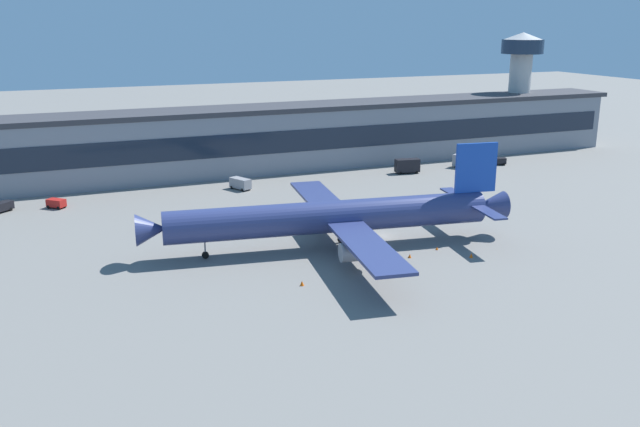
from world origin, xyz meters
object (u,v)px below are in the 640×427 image
Objects in this scene: baggage_tug at (56,203)px; control_tower at (520,77)px; stair_truck at (408,165)px; traffic_cone_1 at (302,283)px; airliner at (335,217)px; fuel_truck at (470,161)px; follow_me_car at (498,161)px; traffic_cone_2 at (471,255)px; crew_van at (240,183)px; traffic_cone_0 at (410,256)px; traffic_cone_3 at (437,248)px.

control_tower is at bearing 9.42° from baggage_tug.
stair_truck is 78.42m from traffic_cone_1.
airliner reaches higher than fuel_truck.
stair_truck is at bearing 48.96° from airliner.
traffic_cone_2 is at bearing -129.59° from follow_me_car.
crew_van is at bearing -179.62° from stair_truck.
crew_van is 7.55× the size of traffic_cone_1.
traffic_cone_0 is (-57.57, -54.82, -0.76)m from follow_me_car.
airliner reaches higher than traffic_cone_2.
control_tower is 44.67× the size of traffic_cone_2.
follow_me_car is at bearing 50.41° from traffic_cone_2.
airliner is at bearing -46.67° from baggage_tug.
baggage_tug is at bearing 117.97° from traffic_cone_1.
traffic_cone_0 is (51.15, -53.64, -0.75)m from baggage_tug.
fuel_truck reaches higher than follow_me_car.
follow_me_car reaches higher than traffic_cone_3.
crew_van is 56.14m from traffic_cone_0.
baggage_tug is (-41.97, 44.49, -4.36)m from airliner.
control_tower is 49.82× the size of traffic_cone_0.
traffic_cone_2 is at bearing -110.17° from stair_truck.
traffic_cone_0 is 6.37m from traffic_cone_3.
fuel_truck is (99.30, -0.09, 0.80)m from baggage_tug.
control_tower is 133.35m from baggage_tug.
stair_truck reaches higher than baggage_tug.
traffic_cone_1 is at bearing -130.60° from stair_truck.
fuel_truck is 66.75m from traffic_cone_3.
airliner is at bearing -86.00° from crew_van.
traffic_cone_0 is at bearing 158.07° from traffic_cone_2.
traffic_cone_2 is (-48.38, -58.52, -0.72)m from follow_me_car.
crew_van is (-91.36, -20.47, -19.18)m from control_tower.
airliner is at bearing 145.01° from traffic_cone_2.
airliner is 1.89× the size of control_tower.
stair_truck is (-48.23, -20.19, -18.66)m from control_tower.
airliner is 7.28× the size of fuel_truck.
fuel_truck is 69.27m from traffic_cone_2.
follow_me_car is at bearing 0.62° from baggage_tug.
baggage_tug is at bearing 133.64° from traffic_cone_0.
airliner is 111.22m from control_tower.
airliner reaches higher than stair_truck.
fuel_truck is at bearing 37.76° from airliner.
traffic_cone_2 is at bearing -34.99° from airliner.
traffic_cone_3 is at bearing 119.38° from traffic_cone_2.
baggage_tug is 0.46× the size of fuel_truck.
control_tower reaches higher than fuel_truck.
control_tower is 5.88× the size of crew_van.
airliner is 13.12× the size of follow_me_car.
traffic_cone_3 is at bearing -134.74° from control_tower.
follow_me_car is (66.75, 45.66, -4.35)m from airliner.
fuel_truck reaches higher than traffic_cone_3.
traffic_cone_0 is at bearing -136.40° from follow_me_car.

